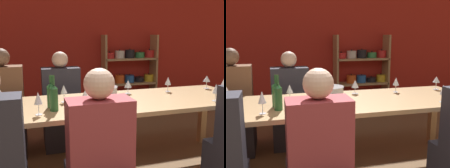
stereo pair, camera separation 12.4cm
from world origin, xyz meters
The scene contains 17 objects.
wall_back_red centered at (0.00, 3.83, 1.35)m, with size 8.80×0.06×2.70m.
shelf_unit centered at (1.02, 3.63, 0.57)m, with size 1.02×0.30×1.37m.
dining_table centered at (0.03, 1.47, 0.66)m, with size 2.75×0.88×0.73m.
mixing_bowl centered at (-0.02, 1.68, 0.79)m, with size 0.28×0.28×0.11m.
wine_bottle_green centered at (-0.58, 1.42, 0.85)m, with size 0.08×0.08×0.29m.
wine_bottle_dark centered at (-0.57, 1.30, 0.85)m, with size 0.07×0.07×0.31m.
wine_glass_red_a centered at (0.74, 1.70, 0.85)m, with size 0.07×0.07×0.17m.
wine_glass_red_c centered at (0.27, 1.74, 0.84)m, with size 0.08×0.08×0.15m.
wine_glass_empty_a centered at (1.27, 1.72, 0.85)m, with size 0.08×0.08×0.16m.
wine_glass_empty_b centered at (1.22, 1.37, 0.86)m, with size 0.06×0.06×0.18m.
wine_glass_white_a centered at (-0.70, 1.22, 0.87)m, with size 0.07×0.07×0.19m.
wine_glass_red_d centered at (0.97, 1.18, 0.85)m, with size 0.06×0.06×0.17m.
wine_glass_empty_c centered at (-0.45, 1.57, 0.86)m, with size 0.06×0.06×0.17m.
wine_glass_white_b centered at (-0.29, 1.36, 0.84)m, with size 0.07×0.07×0.15m.
cell_phone centered at (-0.10, 1.33, 0.74)m, with size 0.16×0.15×0.01m.
person_far_a centered at (-1.06, 2.23, 0.44)m, with size 0.44×0.55×1.23m.
person_far_b centered at (-0.40, 2.31, 0.42)m, with size 0.45×0.57×1.17m.
Camera 1 is at (-0.73, -0.90, 1.37)m, focal length 42.00 mm.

